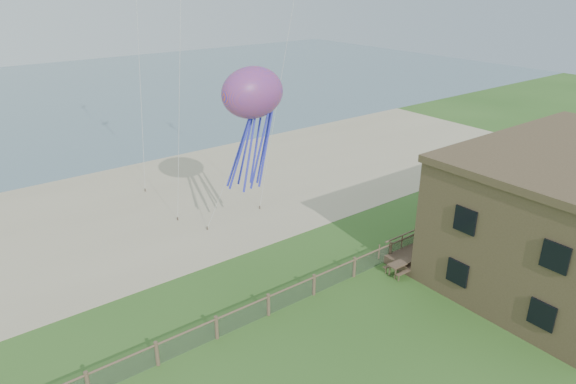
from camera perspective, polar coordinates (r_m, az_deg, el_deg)
name	(u,v)px	position (r m, az deg, el deg)	size (l,w,h in m)	color
ground	(398,354)	(25.05, 12.14, -17.23)	(160.00, 160.00, 0.00)	#30581E
sand_beach	(180,200)	(40.38, -11.87, -0.88)	(72.00, 20.00, 0.02)	tan
ocean	(38,99)	(80.87, -25.99, 9.23)	(160.00, 68.00, 0.02)	slate
chainlink_fence	(314,286)	(28.07, 2.89, -10.38)	(36.20, 0.20, 1.25)	#4C392B
motel	(574,218)	(32.76, 29.22, -2.52)	(15.00, 10.00, 7.00)	#4D3E29
motel_deck	(473,231)	(36.47, 19.83, -4.06)	(15.00, 2.00, 0.50)	brown
picnic_table	(400,269)	(30.63, 12.36, -8.31)	(1.62, 1.22, 0.68)	brown
octopus_kite	(253,126)	(31.16, -3.86, 7.38)	(3.76, 2.65, 7.74)	#DA4E22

